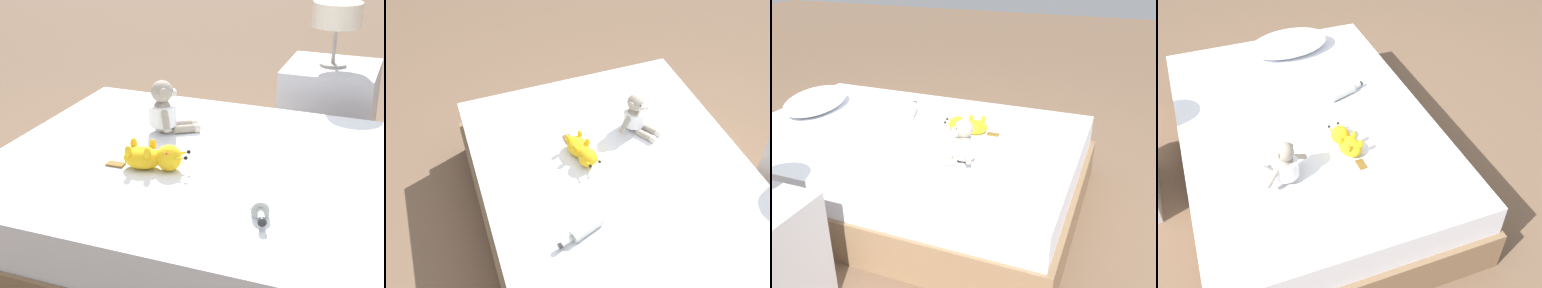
# 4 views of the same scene
# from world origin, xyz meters

# --- Properties ---
(ground_plane) EXTENTS (16.00, 16.00, 0.00)m
(ground_plane) POSITION_xyz_m (0.00, 0.00, 0.00)
(ground_plane) COLOR brown
(bed) EXTENTS (1.43, 2.06, 0.43)m
(bed) POSITION_xyz_m (0.00, 0.00, 0.21)
(bed) COLOR #846647
(bed) RESTS_ON ground_plane
(pillow) EXTENTS (0.59, 0.39, 0.13)m
(pillow) POSITION_xyz_m (0.12, 0.76, 0.49)
(pillow) COLOR white
(pillow) RESTS_ON bed
(plush_monkey) EXTENTS (0.26, 0.25, 0.24)m
(plush_monkey) POSITION_xyz_m (-0.22, -0.44, 0.52)
(plush_monkey) COLOR #9E9384
(plush_monkey) RESTS_ON bed
(plush_yellow_creature) EXTENTS (0.14, 0.33, 0.10)m
(plush_yellow_creature) POSITION_xyz_m (0.14, -0.33, 0.47)
(plush_yellow_creature) COLOR yellow
(plush_yellow_creature) RESTS_ON bed
(glass_bottle) EXTENTS (0.24, 0.12, 0.06)m
(glass_bottle) POSITION_xyz_m (0.29, 0.12, 0.46)
(glass_bottle) COLOR #B7BCB2
(glass_bottle) RESTS_ON bed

